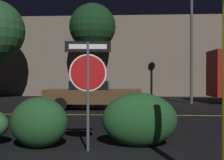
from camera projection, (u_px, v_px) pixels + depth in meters
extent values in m
cube|color=gold|center=(119.00, 115.00, 12.42)|extent=(40.24, 0.12, 0.01)
cylinder|color=#4C4C51|center=(88.00, 97.00, 6.35)|extent=(0.06, 0.06, 2.22)
cylinder|color=white|center=(88.00, 73.00, 6.35)|extent=(0.76, 0.08, 0.76)
cylinder|color=#B71414|center=(88.00, 73.00, 6.35)|extent=(0.71, 0.08, 0.71)
cube|color=black|center=(88.00, 47.00, 6.34)|extent=(0.94, 0.11, 0.22)
cube|color=white|center=(88.00, 47.00, 6.34)|extent=(0.77, 0.10, 0.10)
ellipsoid|color=#1E4C23|center=(39.00, 122.00, 6.67)|extent=(1.23, 0.96, 1.08)
ellipsoid|color=#1E4C23|center=(139.00, 120.00, 6.77)|extent=(1.63, 0.89, 1.17)
cube|color=brown|center=(93.00, 96.00, 14.59)|extent=(4.44, 1.80, 0.64)
cube|color=black|center=(90.00, 85.00, 14.60)|extent=(1.79, 1.52, 0.40)
cylinder|color=black|center=(123.00, 102.00, 15.36)|extent=(0.60, 0.21, 0.60)
cylinder|color=black|center=(122.00, 105.00, 13.69)|extent=(0.60, 0.21, 0.60)
cylinder|color=black|center=(68.00, 101.00, 15.50)|extent=(0.60, 0.21, 0.60)
cylinder|color=black|center=(60.00, 104.00, 13.83)|extent=(0.60, 0.21, 0.60)
sphere|color=#F4EFCC|center=(141.00, 95.00, 15.02)|extent=(0.14, 0.14, 0.14)
sphere|color=#F4EFCC|center=(142.00, 96.00, 13.94)|extent=(0.14, 0.14, 0.14)
cylinder|color=#4C4C51|center=(192.00, 37.00, 17.53)|extent=(0.16, 0.16, 7.54)
cylinder|color=#422D1E|center=(93.00, 71.00, 22.02)|extent=(0.32, 0.32, 3.90)
sphere|color=#143819|center=(92.00, 27.00, 21.99)|extent=(3.28, 3.28, 3.28)
cube|color=#7A6B5B|center=(128.00, 58.00, 26.78)|extent=(30.09, 4.72, 6.38)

